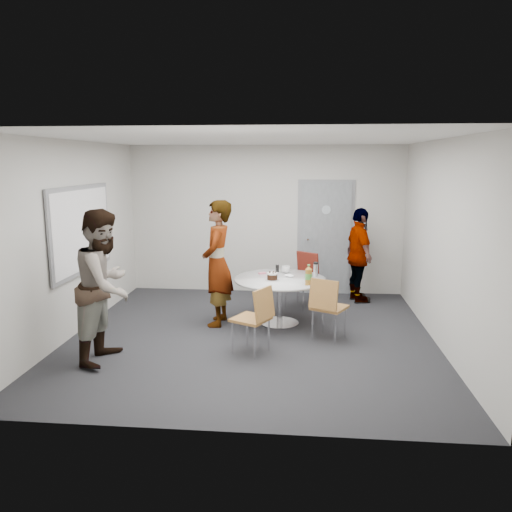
# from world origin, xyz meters

# --- Properties ---
(floor) EXTENTS (5.00, 5.00, 0.00)m
(floor) POSITION_xyz_m (0.00, 0.00, 0.00)
(floor) COLOR black
(floor) RESTS_ON ground
(ceiling) EXTENTS (5.00, 5.00, 0.00)m
(ceiling) POSITION_xyz_m (0.00, 0.00, 2.70)
(ceiling) COLOR silver
(ceiling) RESTS_ON wall_back
(wall_back) EXTENTS (5.00, 0.00, 5.00)m
(wall_back) POSITION_xyz_m (0.00, 2.50, 1.35)
(wall_back) COLOR beige
(wall_back) RESTS_ON floor
(wall_left) EXTENTS (0.00, 5.00, 5.00)m
(wall_left) POSITION_xyz_m (-2.50, 0.00, 1.35)
(wall_left) COLOR beige
(wall_left) RESTS_ON floor
(wall_right) EXTENTS (0.00, 5.00, 5.00)m
(wall_right) POSITION_xyz_m (2.50, 0.00, 1.35)
(wall_right) COLOR beige
(wall_right) RESTS_ON floor
(wall_front) EXTENTS (5.00, 0.00, 5.00)m
(wall_front) POSITION_xyz_m (0.00, -2.50, 1.35)
(wall_front) COLOR beige
(wall_front) RESTS_ON floor
(door) EXTENTS (1.02, 0.17, 2.12)m
(door) POSITION_xyz_m (1.10, 2.48, 1.03)
(door) COLOR slate
(door) RESTS_ON wall_back
(whiteboard) EXTENTS (0.04, 1.90, 1.25)m
(whiteboard) POSITION_xyz_m (-2.46, 0.20, 1.45)
(whiteboard) COLOR gray
(whiteboard) RESTS_ON wall_left
(table) EXTENTS (1.35, 1.35, 1.00)m
(table) POSITION_xyz_m (0.38, 0.60, 0.61)
(table) COLOR silver
(table) RESTS_ON floor
(chair_near_left) EXTENTS (0.59, 0.57, 0.87)m
(chair_near_left) POSITION_xyz_m (0.12, -0.62, 0.53)
(chair_near_left) COLOR olive
(chair_near_left) RESTS_ON floor
(chair_near_right) EXTENTS (0.57, 0.59, 0.88)m
(chair_near_right) POSITION_xyz_m (1.03, -0.05, 0.53)
(chair_near_right) COLOR olive
(chair_near_right) RESTS_ON floor
(chair_far) EXTENTS (0.62, 0.63, 0.91)m
(chair_far) POSITION_xyz_m (0.72, 1.58, 0.56)
(chair_far) COLOR maroon
(chair_far) RESTS_ON floor
(person_main) EXTENTS (0.46, 0.69, 1.86)m
(person_main) POSITION_xyz_m (-0.56, 0.51, 0.93)
(person_main) COLOR #A5C6EA
(person_main) RESTS_ON floor
(person_left) EXTENTS (0.78, 0.96, 1.86)m
(person_left) POSITION_xyz_m (-1.69, -0.94, 0.93)
(person_left) COLOR white
(person_left) RESTS_ON floor
(person_right) EXTENTS (0.62, 1.03, 1.63)m
(person_right) POSITION_xyz_m (1.66, 1.95, 0.82)
(person_right) COLOR black
(person_right) RESTS_ON floor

